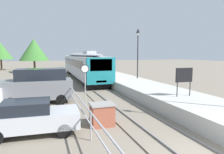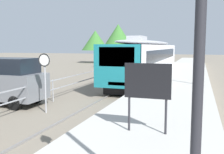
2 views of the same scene
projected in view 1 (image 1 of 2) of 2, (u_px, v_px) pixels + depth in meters
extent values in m
plane|color=slate|center=(62.00, 81.00, 26.56)|extent=(160.00, 160.00, 0.00)
cube|color=slate|center=(85.00, 80.00, 27.48)|extent=(3.20, 60.00, 0.06)
cube|color=slate|center=(79.00, 80.00, 27.25)|extent=(0.08, 60.00, 0.08)
cube|color=slate|center=(90.00, 80.00, 27.70)|extent=(0.08, 60.00, 0.08)
cube|color=silver|center=(82.00, 65.00, 29.01)|extent=(2.80, 20.72, 2.55)
cube|color=#19757F|center=(101.00, 71.00, 19.32)|extent=(2.80, 0.24, 2.55)
cube|color=black|center=(101.00, 65.00, 19.18)|extent=(2.13, 0.08, 1.12)
cube|color=black|center=(82.00, 62.00, 28.96)|extent=(2.82, 17.40, 0.92)
ellipsoid|color=#A8AAAF|center=(82.00, 55.00, 28.84)|extent=(2.69, 19.89, 0.44)
cube|color=#A8AAAF|center=(90.00, 53.00, 23.92)|extent=(1.10, 2.20, 0.36)
cube|color=#EAE5C6|center=(101.00, 81.00, 19.37)|extent=(1.00, 0.10, 0.20)
cube|color=black|center=(95.00, 84.00, 21.67)|extent=(2.24, 3.20, 0.55)
cube|color=black|center=(75.00, 71.00, 36.70)|extent=(2.24, 3.20, 0.55)
cube|color=#B7B5AD|center=(108.00, 76.00, 28.44)|extent=(3.90, 60.00, 0.90)
cylinder|color=#232328|center=(138.00, 57.00, 22.07)|extent=(0.12, 0.12, 4.60)
pyramid|color=#232328|center=(138.00, 31.00, 21.75)|extent=(0.34, 0.34, 0.50)
sphere|color=silver|center=(138.00, 34.00, 21.79)|extent=(0.24, 0.24, 0.24)
cylinder|color=#232328|center=(177.00, 90.00, 12.83)|extent=(0.06, 0.06, 0.90)
cylinder|color=#232328|center=(190.00, 89.00, 13.13)|extent=(0.06, 0.06, 0.90)
cube|color=black|center=(184.00, 75.00, 12.88)|extent=(1.20, 0.08, 0.90)
cylinder|color=#9EA0A5|center=(85.00, 88.00, 15.00)|extent=(0.07, 0.07, 2.20)
cylinder|color=white|center=(85.00, 69.00, 14.82)|extent=(0.60, 0.03, 0.60)
torus|color=black|center=(85.00, 69.00, 14.80)|extent=(0.61, 0.05, 0.61)
cube|color=brown|center=(102.00, 115.00, 10.25)|extent=(1.10, 0.90, 1.05)
cube|color=gray|center=(102.00, 104.00, 10.19)|extent=(1.21, 0.99, 0.08)
cube|color=#9EA0A5|center=(67.00, 83.00, 16.89)|extent=(0.05, 36.00, 0.05)
cube|color=#9EA0A5|center=(68.00, 89.00, 16.95)|extent=(0.05, 36.00, 0.05)
cylinder|color=#9EA0A5|center=(91.00, 126.00, 8.46)|extent=(0.06, 0.06, 1.25)
cylinder|color=#9EA0A5|center=(68.00, 90.00, 16.95)|extent=(0.06, 0.06, 1.25)
cylinder|color=#9EA0A5|center=(60.00, 78.00, 25.45)|extent=(0.06, 0.06, 1.25)
cylinder|color=#9EA0A5|center=(56.00, 72.00, 33.95)|extent=(0.06, 0.06, 1.25)
cube|color=#B7BABF|center=(33.00, 120.00, 9.13)|extent=(4.06, 1.91, 0.72)
cube|color=black|center=(26.00, 107.00, 8.99)|extent=(2.06, 1.62, 0.50)
cylinder|color=black|center=(63.00, 119.00, 10.28)|extent=(0.63, 0.22, 0.62)
cylinder|color=black|center=(64.00, 131.00, 8.79)|extent=(0.63, 0.22, 0.62)
cylinder|color=black|center=(5.00, 124.00, 9.56)|extent=(0.63, 0.22, 0.62)
cube|color=slate|center=(37.00, 89.00, 14.81)|extent=(4.94, 2.05, 1.35)
cube|color=black|center=(41.00, 74.00, 14.78)|extent=(3.44, 1.79, 0.80)
cylinder|color=black|center=(11.00, 103.00, 13.61)|extent=(0.72, 0.26, 0.72)
cylinder|color=black|center=(15.00, 97.00, 15.24)|extent=(0.72, 0.26, 0.72)
cylinder|color=black|center=(61.00, 99.00, 14.55)|extent=(0.72, 0.26, 0.72)
cylinder|color=black|center=(60.00, 95.00, 16.17)|extent=(0.72, 0.26, 0.72)
cylinder|color=brown|center=(35.00, 67.00, 38.54)|extent=(0.36, 0.36, 2.27)
cone|color=#38702D|center=(34.00, 50.00, 38.18)|extent=(5.34, 5.34, 4.04)
cylinder|color=brown|center=(1.00, 65.00, 44.64)|extent=(0.36, 0.36, 2.36)
cone|color=#38702D|center=(1.00, 51.00, 44.30)|extent=(5.07, 5.07, 3.66)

